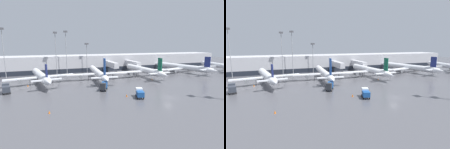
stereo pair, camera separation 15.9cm
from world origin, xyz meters
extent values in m
plane|color=#4C4C51|center=(0.00, 0.00, 0.00)|extent=(320.00, 320.00, 0.00)
cube|color=#B2B2B7|center=(0.00, 62.00, 4.50)|extent=(160.00, 16.00, 9.00)
cube|color=#1E232D|center=(0.00, 53.95, 1.20)|extent=(156.80, 0.10, 2.40)
cube|color=#BCBCC1|center=(12.10, 46.80, 4.60)|extent=(2.60, 14.40, 2.80)
cylinder|color=#3F4247|center=(12.10, 40.20, 1.60)|extent=(0.44, 0.44, 3.20)
cube|color=#BCBCC1|center=(-0.37, 46.91, 4.60)|extent=(2.60, 14.18, 2.80)
cylinder|color=#3F4247|center=(-0.37, 40.42, 1.60)|extent=(0.44, 0.44, 3.20)
cylinder|color=silver|center=(60.68, 33.83, 3.21)|extent=(8.03, 24.14, 2.77)
cone|color=silver|center=(63.68, 47.07, 3.21)|extent=(3.24, 3.55, 2.63)
cube|color=silver|center=(60.54, 33.24, 2.65)|extent=(21.69, 6.97, 0.44)
cylinder|color=slate|center=(54.61, 34.58, 1.82)|extent=(2.03, 2.72, 1.52)
cylinder|color=#2D2D33|center=(62.41, 41.47, 0.98)|extent=(0.20, 0.20, 1.96)
cylinder|color=#2D2D33|center=(57.02, 33.42, 0.98)|extent=(0.20, 0.20, 1.96)
cylinder|color=#2D2D33|center=(63.80, 31.88, 0.98)|extent=(0.20, 0.20, 1.96)
cylinder|color=silver|center=(36.64, 36.29, 3.02)|extent=(10.03, 30.88, 2.90)
cone|color=silver|center=(32.66, 52.95, 3.02)|extent=(3.42, 3.74, 2.75)
cone|color=silver|center=(40.75, 19.08, 3.02)|extent=(3.54, 4.83, 2.61)
cube|color=silver|center=(36.82, 35.54, 2.44)|extent=(27.83, 9.49, 0.44)
cube|color=silver|center=(39.96, 22.40, 3.31)|extent=(10.71, 4.15, 0.35)
cube|color=navy|center=(39.96, 22.40, 6.64)|extent=(1.00, 2.80, 5.51)
cylinder|color=slate|center=(29.23, 33.72, 1.56)|extent=(2.34, 3.69, 1.59)
cylinder|color=slate|center=(44.41, 37.35, 1.56)|extent=(2.34, 3.69, 1.59)
cylinder|color=#2D2D33|center=(34.29, 46.11, 0.86)|extent=(0.20, 0.20, 1.71)
cylinder|color=#2D2D33|center=(32.66, 33.75, 0.86)|extent=(0.20, 0.20, 1.71)
cylinder|color=#2D2D33|center=(41.34, 35.82, 0.86)|extent=(0.20, 0.20, 1.71)
cylinder|color=white|center=(-12.29, 32.80, 3.16)|extent=(5.26, 30.17, 2.66)
cone|color=white|center=(-10.86, 49.23, 3.16)|extent=(2.77, 3.13, 2.53)
cone|color=white|center=(-13.78, 15.85, 3.16)|extent=(2.73, 4.18, 2.39)
cube|color=white|center=(-12.36, 32.05, 2.63)|extent=(26.45, 4.75, 0.44)
cube|color=white|center=(-13.50, 19.03, 3.42)|extent=(10.09, 2.25, 0.35)
cube|color=navy|center=(-13.50, 19.03, 7.19)|extent=(0.55, 2.24, 6.47)
cylinder|color=slate|center=(-19.70, 32.70, 1.82)|extent=(1.69, 2.83, 1.46)
cylinder|color=slate|center=(-5.01, 31.41, 1.82)|extent=(1.69, 2.83, 1.46)
cylinder|color=#2D2D33|center=(-11.44, 42.53, 0.98)|extent=(0.20, 0.20, 1.96)
cylinder|color=#2D2D33|center=(-16.62, 31.67, 0.98)|extent=(0.20, 0.20, 1.96)
cylinder|color=#2D2D33|center=(-8.23, 30.94, 0.98)|extent=(0.20, 0.20, 1.96)
cylinder|color=silver|center=(-35.49, 32.23, 3.36)|extent=(7.64, 25.45, 2.82)
cone|color=silver|center=(-38.22, 46.21, 3.36)|extent=(3.22, 3.56, 2.68)
cone|color=silver|center=(-32.65, 17.70, 3.36)|extent=(3.30, 4.64, 2.54)
cube|color=silver|center=(-35.37, 31.61, 2.79)|extent=(25.71, 7.20, 0.44)
cube|color=silver|center=(-33.25, 20.77, 3.64)|extent=(9.85, 3.14, 0.35)
cube|color=navy|center=(-33.25, 20.77, 6.55)|extent=(0.75, 2.10, 4.69)
cylinder|color=slate|center=(-42.45, 30.23, 1.94)|extent=(2.01, 2.78, 1.55)
cylinder|color=slate|center=(-28.29, 32.99, 1.94)|extent=(2.01, 2.78, 1.55)
cylinder|color=#2D2D33|center=(-37.07, 40.33, 1.04)|extent=(0.20, 0.20, 2.09)
cylinder|color=#2D2D33|center=(-39.29, 30.20, 1.04)|extent=(0.20, 0.20, 2.09)
cylinder|color=#2D2D33|center=(-31.20, 31.78, 1.04)|extent=(0.20, 0.20, 2.09)
cylinder|color=white|center=(10.21, 32.54, 3.25)|extent=(3.76, 28.20, 2.78)
cone|color=white|center=(9.67, 48.12, 3.25)|extent=(2.75, 3.15, 2.64)
cone|color=white|center=(10.78, 16.40, 3.25)|extent=(2.65, 4.26, 2.51)
cube|color=white|center=(10.24, 31.83, 2.70)|extent=(26.22, 3.60, 0.44)
cube|color=white|center=(10.66, 19.61, 3.53)|extent=(9.98, 1.85, 0.35)
cube|color=#0C5138|center=(10.66, 19.61, 6.96)|extent=(0.44, 2.43, 5.75)
cylinder|color=slate|center=(2.92, 31.58, 1.85)|extent=(1.63, 3.01, 1.53)
cylinder|color=slate|center=(17.55, 32.09, 1.85)|extent=(1.63, 3.01, 1.53)
cylinder|color=#2D2D33|center=(9.89, 41.67, 1.00)|extent=(0.20, 0.20, 2.00)
cylinder|color=#2D2D33|center=(6.08, 30.98, 1.00)|extent=(0.20, 0.20, 2.00)
cylinder|color=#2D2D33|center=(14.44, 31.28, 1.00)|extent=(0.20, 0.20, 2.00)
cube|color=#19478C|center=(-14.87, 15.12, 1.65)|extent=(3.03, 3.51, 1.89)
cube|color=#26282D|center=(-16.01, 12.99, 1.77)|extent=(2.40, 2.44, 2.13)
cylinder|color=black|center=(-15.32, 12.53, 0.35)|extent=(0.55, 0.74, 0.70)
cylinder|color=black|center=(-16.77, 13.31, 0.35)|extent=(0.55, 0.74, 0.70)
cylinder|color=black|center=(-13.89, 15.19, 0.35)|extent=(0.55, 0.74, 0.70)
cylinder|color=black|center=(-15.35, 15.97, 0.35)|extent=(0.55, 0.74, 0.70)
cube|color=#2D333D|center=(-45.34, 20.77, 1.58)|extent=(2.73, 3.18, 1.75)
cube|color=#333842|center=(-45.83, 22.95, 1.84)|extent=(2.39, 2.11, 2.27)
cylinder|color=black|center=(-46.80, 22.80, 0.35)|extent=(0.40, 0.74, 0.70)
cylinder|color=black|center=(-44.89, 23.23, 0.35)|extent=(0.40, 0.74, 0.70)
cylinder|color=black|center=(-46.19, 20.08, 0.35)|extent=(0.40, 0.74, 0.70)
cylinder|color=black|center=(-44.28, 20.51, 0.35)|extent=(0.40, 0.74, 0.70)
cube|color=#19478C|center=(-8.29, 1.97, 1.42)|extent=(2.71, 3.12, 1.43)
cube|color=silver|center=(-7.61, 3.97, 1.68)|extent=(2.29, 2.12, 1.96)
cylinder|color=black|center=(-8.43, 4.31, 0.35)|extent=(0.46, 0.74, 0.70)
cylinder|color=black|center=(-6.75, 3.75, 0.35)|extent=(0.46, 0.74, 0.70)
cylinder|color=black|center=(-9.28, 1.81, 0.35)|extent=(0.46, 0.74, 0.70)
cylinder|color=black|center=(-7.60, 1.24, 0.35)|extent=(0.46, 0.74, 0.70)
cone|color=orange|center=(-12.96, 20.61, 0.38)|extent=(0.38, 0.38, 0.75)
cone|color=orange|center=(-32.99, -0.47, 0.34)|extent=(0.42, 0.42, 0.68)
cone|color=orange|center=(-11.11, 5.06, 0.39)|extent=(0.49, 0.49, 0.78)
cone|color=orange|center=(9.88, 23.67, 0.35)|extent=(0.45, 0.45, 0.71)
cone|color=orange|center=(-40.02, 29.34, 0.31)|extent=(0.45, 0.45, 0.63)
cylinder|color=gray|center=(-28.55, 49.25, 10.22)|extent=(0.30, 0.30, 20.45)
cube|color=#4C4C51|center=(-28.55, 49.25, 20.85)|extent=(1.80, 1.80, 0.80)
cylinder|color=gray|center=(-23.53, 50.29, 10.54)|extent=(0.30, 0.30, 21.08)
cube|color=#4C4C51|center=(-23.53, 50.29, 21.48)|extent=(1.80, 1.80, 0.80)
cylinder|color=gray|center=(-50.93, 50.60, 10.88)|extent=(0.30, 0.30, 21.75)
cube|color=#4C4C51|center=(-50.93, 50.60, 22.15)|extent=(1.80, 1.80, 0.80)
cylinder|color=gray|center=(-12.79, 51.77, 7.57)|extent=(0.30, 0.30, 15.14)
cube|color=#4C4C51|center=(-12.79, 51.77, 15.54)|extent=(1.80, 1.80, 0.80)
camera|label=1|loc=(-32.68, -40.42, 15.54)|focal=28.00mm
camera|label=2|loc=(-32.54, -40.47, 15.54)|focal=28.00mm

